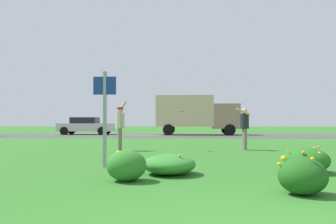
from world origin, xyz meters
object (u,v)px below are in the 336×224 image
Objects in this scene: sign_post_near_path at (105,109)px; person_thrower_red_cap_gray_shirt at (120,124)px; person_catcher_dark_shirt at (244,125)px; car_silver_center_left at (86,126)px; frisbee_orange at (181,111)px; box_truck_tan at (196,113)px.

person_thrower_red_cap_gray_shirt is (-0.55, 4.65, -0.41)m from sign_post_near_path.
person_catcher_dark_shirt is 18.13m from car_silver_center_left.
person_thrower_red_cap_gray_shirt is 4.82m from person_catcher_dark_shirt.
sign_post_near_path reaches higher than frisbee_orange.
sign_post_near_path is 10.04× the size of frisbee_orange.
person_thrower_red_cap_gray_shirt is 15.52m from box_truck_tan.
box_truck_tan is (9.17, 0.00, 1.06)m from car_silver_center_left.
box_truck_tan is (0.94, 15.16, 0.32)m from frisbee_orange.
person_thrower_red_cap_gray_shirt is at bearing -102.16° from box_truck_tan.
box_truck_tan reaches higher than sign_post_near_path.
sign_post_near_path is at bearing -97.82° from box_truck_tan.
frisbee_orange is at bearing -93.55° from box_truck_tan.
sign_post_near_path is at bearing -71.95° from car_silver_center_left.
box_truck_tan reaches higher than frisbee_orange.
box_truck_tan is at bearing 0.00° from car_silver_center_left.
person_catcher_dark_shirt is 7.01× the size of frisbee_orange.
sign_post_near_path is at bearing -83.31° from person_thrower_red_cap_gray_shirt.
frisbee_orange is at bearing -168.13° from person_catcher_dark_shirt.
person_catcher_dark_shirt is 2.57m from frisbee_orange.
sign_post_near_path is 1.22× the size of person_thrower_red_cap_gray_shirt.
car_silver_center_left is (-6.45, 19.80, -0.68)m from sign_post_near_path.
person_thrower_red_cap_gray_shirt is 0.42× the size of car_silver_center_left.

